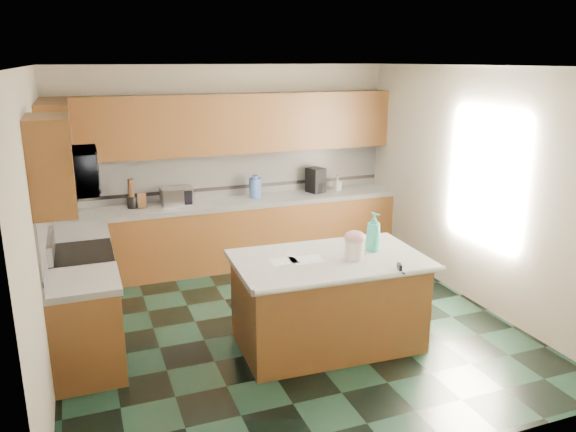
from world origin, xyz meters
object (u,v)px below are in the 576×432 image
coffee_maker (316,180)px  soap_bottle_island (373,232)px  treat_jar (354,250)px  toaster_oven (177,196)px  knife_block (142,201)px  island_top (329,260)px  island_base (328,304)px

coffee_maker → soap_bottle_island: bearing=-119.2°
treat_jar → toaster_oven: bearing=101.9°
knife_block → treat_jar: bearing=-51.1°
island_top → soap_bottle_island: (0.50, 0.04, 0.22)m
island_base → toaster_oven: toaster_oven is taller
island_base → coffee_maker: coffee_maker is taller
island_base → coffee_maker: (0.98, 2.58, 0.67)m
treat_jar → soap_bottle_island: (0.29, 0.17, 0.10)m
treat_jar → toaster_oven: (-1.22, 2.68, 0.02)m
island_top → knife_block: (-1.46, 2.55, 0.12)m
island_base → toaster_oven: bearing=114.0°
treat_jar → soap_bottle_island: 0.35m
knife_block → coffee_maker: (2.44, 0.03, 0.08)m
island_base → knife_block: size_ratio=9.24×
island_top → coffee_maker: (0.98, 2.58, 0.21)m
island_top → treat_jar: size_ratio=9.67×
knife_block → toaster_oven: size_ratio=0.47×
knife_block → island_base: bearing=-53.2°
soap_bottle_island → island_base: bearing=166.8°
island_top → knife_block: 2.94m
island_top → treat_jar: 0.27m
island_top → toaster_oven: (-1.01, 2.55, 0.14)m
island_top → knife_block: knife_block is taller
island_top → coffee_maker: size_ratio=5.21×
soap_bottle_island → island_top: bearing=166.8°
coffee_maker → island_top: bearing=-129.3°
island_base → soap_bottle_island: size_ratio=4.45×
treat_jar → soap_bottle_island: size_ratio=0.49×
soap_bottle_island → treat_jar: bearing=-167.9°
coffee_maker → treat_jar: bearing=-124.4°
toaster_oven → soap_bottle_island: bearing=-59.8°
toaster_oven → coffee_maker: coffee_maker is taller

